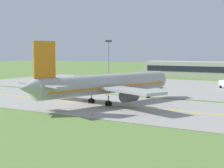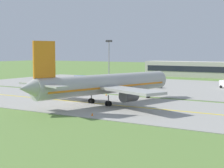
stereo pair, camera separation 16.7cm
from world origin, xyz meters
The scene contains 12 objects.
ground_plane centered at (0.00, 0.00, 0.00)m, with size 500.00×500.00×0.00m, color olive.
taxiway_strip centered at (0.00, 0.00, 0.05)m, with size 240.00×28.00×0.10m, color #9E9B93.
apron_pad centered at (10.00, 42.00, 0.05)m, with size 140.00×52.00×0.10m, color #9E9B93.
taxiway_centreline centered at (0.00, 0.00, 0.11)m, with size 220.00×0.60×0.01m, color yellow.
airplane_lead centered at (7.72, 0.53, 4.13)m, with size 32.00×39.09×12.70m.
service_truck_fuel centered at (1.07, 36.87, 1.18)m, with size 6.69×4.44×2.59m.
service_truck_catering centered at (-24.65, 37.20, 1.53)m, with size 4.45×6.30×2.60m.
terminal_building centered at (10.39, 85.49, 3.25)m, with size 66.33×9.54×7.65m.
apron_light_mast centered at (-19.23, 45.10, 9.33)m, with size 2.40×0.50×14.70m.
traffic_cone_near_edge centered at (13.19, -12.08, 0.30)m, with size 0.44×0.44×0.60m, color orange.
traffic_cone_mid_edge centered at (0.55, 12.17, 0.30)m, with size 0.44×0.44×0.60m, color orange.
traffic_cone_far_edge centered at (-19.21, 12.36, 0.30)m, with size 0.44×0.44×0.60m, color orange.
Camera 2 is at (47.20, -61.16, 10.97)m, focal length 57.62 mm.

